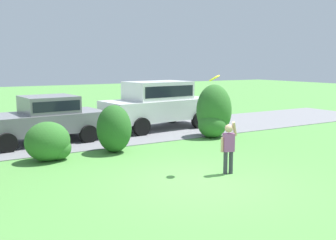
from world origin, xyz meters
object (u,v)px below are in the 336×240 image
at_px(parked_suv, 158,102).
at_px(frisbee, 214,78).
at_px(parked_sedan, 43,117).
at_px(child_thrower, 229,145).

height_order(parked_suv, frisbee, frisbee).
relative_size(parked_sedan, child_thrower, 3.51).
bearing_deg(child_thrower, frisbee, 114.57).
bearing_deg(child_thrower, parked_suv, 74.92).
xyz_separation_m(child_thrower, frisbee, (-0.17, 0.37, 1.58)).
xyz_separation_m(parked_sedan, frisbee, (2.72, -5.78, 1.45)).
xyz_separation_m(parked_suv, child_thrower, (-1.77, -6.57, -0.36)).
distance_m(parked_suv, frisbee, 6.60).
height_order(parked_sedan, child_thrower, parked_sedan).
bearing_deg(parked_sedan, parked_suv, 5.13).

